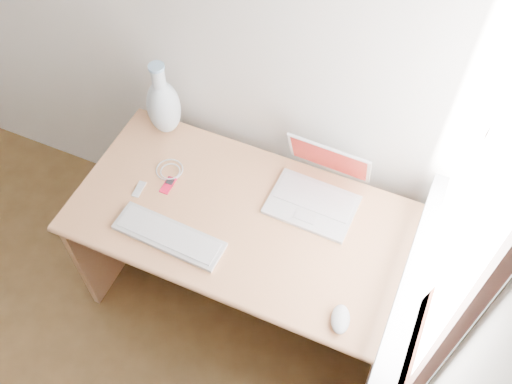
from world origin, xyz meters
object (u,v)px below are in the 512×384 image
at_px(desk, 255,230).
at_px(external_keyboard, 169,236).
at_px(laptop, 317,190).
at_px(vase, 163,105).

relative_size(desk, external_keyboard, 3.10).
height_order(desk, laptop, laptop).
bearing_deg(laptop, desk, -149.32).
bearing_deg(external_keyboard, desk, 52.59).
relative_size(laptop, vase, 0.95).
bearing_deg(laptop, external_keyboard, -136.66).
bearing_deg(vase, laptop, -6.66).
relative_size(desk, vase, 3.77).
distance_m(desk, external_keyboard, 0.42).
distance_m(laptop, external_keyboard, 0.59).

